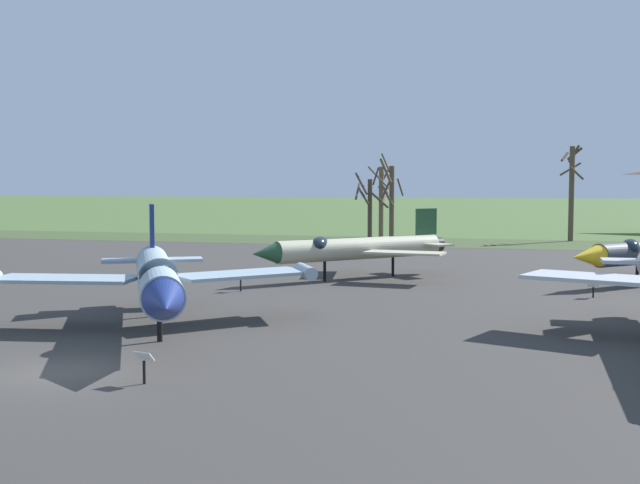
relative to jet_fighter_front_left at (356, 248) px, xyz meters
The scene contains 12 objects.
ground_plane 24.28m from the jet_fighter_front_left, 97.49° to the right, with size 600.00×600.00×0.00m, color #425B2D.
asphalt_apron 7.12m from the jet_fighter_front_left, 117.24° to the right, with size 85.66×59.59×0.05m, color #383533.
grass_verge_strip 29.89m from the jet_fighter_front_left, 96.07° to the left, with size 145.66×12.00×0.06m, color #3A4929.
jet_fighter_front_left is the anchor object (origin of this frame).
info_placard_front_left 7.98m from the jet_fighter_front_left, 123.90° to the right, with size 0.48×0.24×1.04m.
jet_fighter_front_right 17.64m from the jet_fighter_front_left, 101.59° to the right, with size 11.97×13.68×4.54m.
info_placard_front_right 24.64m from the jet_fighter_front_left, 90.52° to the right, with size 0.61×0.37×0.94m.
info_placard_rear_right 13.24m from the jet_fighter_front_left, 18.75° to the right, with size 0.56×0.32×0.87m.
bare_tree_far_left 34.22m from the jet_fighter_front_left, 100.56° to the left, with size 3.41×3.01×7.12m.
bare_tree_left_of_center 36.96m from the jet_fighter_front_left, 98.69° to the left, with size 2.26×2.22×8.53m.
bare_tree_center 32.60m from the jet_fighter_front_left, 96.84° to the left, with size 2.29×2.25×7.90m.
bare_tree_right_of_center 37.15m from the jet_fighter_front_left, 69.64° to the left, with size 2.21×2.26×9.10m.
Camera 1 is at (13.06, -19.66, 5.41)m, focal length 44.74 mm.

